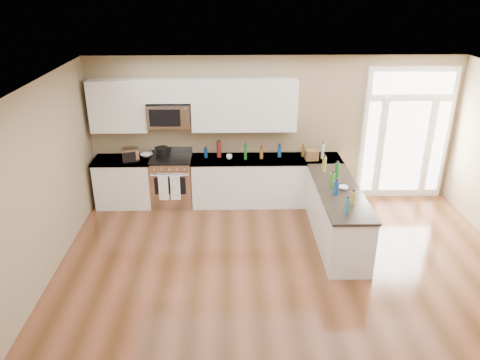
# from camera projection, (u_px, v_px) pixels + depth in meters

# --- Properties ---
(ground) EXTENTS (8.00, 8.00, 0.00)m
(ground) POSITION_uv_depth(u_px,v_px,m) (298.00, 333.00, 5.86)
(ground) COLOR #4D2B15
(room_shell) EXTENTS (8.00, 8.00, 8.00)m
(room_shell) POSITION_uv_depth(u_px,v_px,m) (306.00, 212.00, 5.18)
(room_shell) COLOR #94805D
(room_shell) RESTS_ON ground
(back_cabinet_left) EXTENTS (1.10, 0.66, 0.94)m
(back_cabinet_left) POSITION_uv_depth(u_px,v_px,m) (125.00, 183.00, 9.01)
(back_cabinet_left) COLOR white
(back_cabinet_left) RESTS_ON ground
(back_cabinet_right) EXTENTS (2.85, 0.66, 0.94)m
(back_cabinet_right) POSITION_uv_depth(u_px,v_px,m) (266.00, 182.00, 9.06)
(back_cabinet_right) COLOR white
(back_cabinet_right) RESTS_ON ground
(peninsula_cabinet) EXTENTS (0.69, 2.32, 0.94)m
(peninsula_cabinet) POSITION_uv_depth(u_px,v_px,m) (337.00, 217.00, 7.76)
(peninsula_cabinet) COLOR white
(peninsula_cabinet) RESTS_ON ground
(upper_cabinet_left) EXTENTS (1.04, 0.33, 0.95)m
(upper_cabinet_left) POSITION_uv_depth(u_px,v_px,m) (118.00, 106.00, 8.54)
(upper_cabinet_left) COLOR white
(upper_cabinet_left) RESTS_ON room_shell
(upper_cabinet_right) EXTENTS (1.94, 0.33, 0.95)m
(upper_cabinet_right) POSITION_uv_depth(u_px,v_px,m) (244.00, 105.00, 8.59)
(upper_cabinet_right) COLOR white
(upper_cabinet_right) RESTS_ON room_shell
(upper_cabinet_short) EXTENTS (0.82, 0.33, 0.40)m
(upper_cabinet_short) POSITION_uv_depth(u_px,v_px,m) (168.00, 91.00, 8.45)
(upper_cabinet_short) COLOR white
(upper_cabinet_short) RESTS_ON room_shell
(microwave) EXTENTS (0.78, 0.41, 0.42)m
(microwave) POSITION_uv_depth(u_px,v_px,m) (169.00, 115.00, 8.59)
(microwave) COLOR silver
(microwave) RESTS_ON room_shell
(entry_door) EXTENTS (1.70, 0.10, 2.60)m
(entry_door) POSITION_uv_depth(u_px,v_px,m) (405.00, 134.00, 9.01)
(entry_door) COLOR white
(entry_door) RESTS_ON ground
(kitchen_range) EXTENTS (0.78, 0.69, 1.08)m
(kitchen_range) POSITION_uv_depth(u_px,v_px,m) (172.00, 181.00, 9.01)
(kitchen_range) COLOR silver
(kitchen_range) RESTS_ON ground
(stockpot) EXTENTS (0.30, 0.30, 0.19)m
(stockpot) POSITION_uv_depth(u_px,v_px,m) (162.00, 151.00, 8.88)
(stockpot) COLOR black
(stockpot) RESTS_ON kitchen_range
(toaster_oven) EXTENTS (0.34, 0.29, 0.25)m
(toaster_oven) POSITION_uv_depth(u_px,v_px,m) (131.00, 155.00, 8.66)
(toaster_oven) COLOR silver
(toaster_oven) RESTS_ON back_cabinet_left
(cardboard_box) EXTENTS (0.25, 0.19, 0.19)m
(cardboard_box) POSITION_uv_depth(u_px,v_px,m) (312.00, 155.00, 8.73)
(cardboard_box) COLOR brown
(cardboard_box) RESTS_ON back_cabinet_right
(bowl_left) EXTENTS (0.29, 0.29, 0.05)m
(bowl_left) POSITION_uv_depth(u_px,v_px,m) (147.00, 155.00, 8.92)
(bowl_left) COLOR white
(bowl_left) RESTS_ON back_cabinet_left
(bowl_peninsula) EXTENTS (0.21, 0.21, 0.05)m
(bowl_peninsula) POSITION_uv_depth(u_px,v_px,m) (343.00, 188.00, 7.55)
(bowl_peninsula) COLOR white
(bowl_peninsula) RESTS_ON peninsula_cabinet
(cup_counter) EXTENTS (0.13, 0.13, 0.09)m
(cup_counter) POSITION_uv_depth(u_px,v_px,m) (229.00, 157.00, 8.79)
(cup_counter) COLOR white
(cup_counter) RESTS_ON back_cabinet_right
(counter_bottles) EXTENTS (2.37, 2.44, 0.31)m
(counter_bottles) POSITION_uv_depth(u_px,v_px,m) (294.00, 166.00, 8.17)
(counter_bottles) COLOR #19591E
(counter_bottles) RESTS_ON back_cabinet_right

